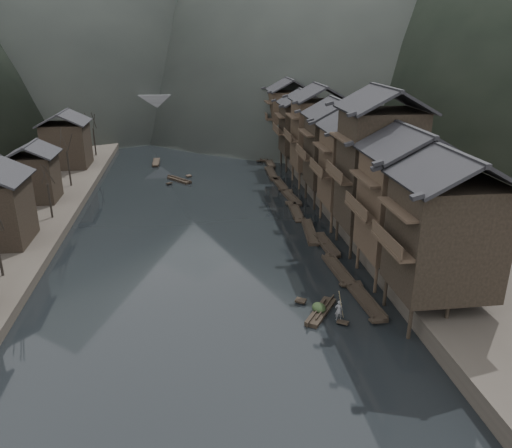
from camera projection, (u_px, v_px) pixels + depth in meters
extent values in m
plane|color=black|center=(207.00, 284.00, 44.28)|extent=(300.00, 300.00, 0.00)
cube|color=#2D2823|center=(403.00, 159.00, 85.28)|extent=(40.00, 200.00, 1.80)
cylinder|color=black|center=(410.00, 323.00, 35.89)|extent=(0.30, 0.30, 2.90)
cylinder|color=black|center=(385.00, 291.00, 40.34)|extent=(0.30, 0.30, 2.90)
cylinder|color=black|center=(446.00, 320.00, 36.22)|extent=(0.30, 0.30, 2.90)
cylinder|color=black|center=(418.00, 289.00, 40.67)|extent=(0.30, 0.30, 2.90)
cube|color=black|center=(445.00, 237.00, 36.54)|extent=(7.00, 6.00, 8.41)
cube|color=#31251B|center=(392.00, 245.00, 36.21)|extent=(1.20, 5.70, 0.25)
cylinder|color=#31251B|center=(376.00, 279.00, 42.38)|extent=(0.30, 0.30, 2.90)
cylinder|color=#31251B|center=(358.00, 256.00, 46.83)|extent=(0.30, 0.30, 2.90)
cylinder|color=#31251B|center=(407.00, 277.00, 42.71)|extent=(0.30, 0.30, 2.90)
cylinder|color=#31251B|center=(386.00, 254.00, 47.16)|extent=(0.30, 0.30, 2.90)
cube|color=#31251B|center=(406.00, 205.00, 42.96)|extent=(7.00, 6.00, 8.83)
cube|color=#31251B|center=(361.00, 211.00, 42.63)|extent=(1.20, 5.70, 0.25)
cylinder|color=black|center=(351.00, 246.00, 48.87)|extent=(0.30, 0.30, 2.90)
cylinder|color=black|center=(337.00, 229.00, 53.32)|extent=(0.30, 0.30, 2.90)
cylinder|color=black|center=(378.00, 245.00, 49.20)|extent=(0.30, 0.30, 2.90)
cylinder|color=black|center=(362.00, 228.00, 53.65)|extent=(0.30, 0.30, 2.90)
cube|color=black|center=(379.00, 170.00, 48.98)|extent=(7.00, 6.00, 11.46)
cube|color=#31251B|center=(339.00, 177.00, 48.70)|extent=(1.20, 5.70, 0.25)
cylinder|color=#31251B|center=(331.00, 222.00, 55.36)|extent=(0.30, 0.30, 2.90)
cylinder|color=#31251B|center=(321.00, 208.00, 59.81)|extent=(0.30, 0.30, 2.90)
cylinder|color=#31251B|center=(355.00, 221.00, 55.69)|extent=(0.30, 0.30, 2.90)
cylinder|color=#31251B|center=(343.00, 207.00, 60.15)|extent=(0.30, 0.30, 2.90)
cube|color=#31251B|center=(355.00, 167.00, 56.01)|extent=(7.00, 6.00, 8.43)
cube|color=#31251B|center=(320.00, 172.00, 55.67)|extent=(1.20, 5.70, 0.25)
cylinder|color=black|center=(314.00, 200.00, 62.78)|extent=(0.30, 0.30, 2.90)
cylinder|color=black|center=(306.00, 189.00, 67.23)|extent=(0.30, 0.30, 2.90)
cylinder|color=black|center=(336.00, 199.00, 63.11)|extent=(0.30, 0.30, 2.90)
cylinder|color=black|center=(326.00, 188.00, 67.56)|extent=(0.30, 0.30, 2.90)
cube|color=black|center=(335.00, 151.00, 63.40)|extent=(7.00, 6.00, 8.59)
cube|color=#31251B|center=(305.00, 155.00, 63.07)|extent=(1.20, 5.70, 0.25)
cylinder|color=#31251B|center=(299.00, 180.00, 71.12)|extent=(0.30, 0.30, 2.90)
cylinder|color=#31251B|center=(293.00, 172.00, 75.58)|extent=(0.30, 0.30, 2.90)
cylinder|color=#31251B|center=(318.00, 180.00, 71.46)|extent=(0.30, 0.30, 2.90)
cylinder|color=#31251B|center=(310.00, 171.00, 75.91)|extent=(0.30, 0.30, 2.90)
cube|color=#31251B|center=(318.00, 134.00, 71.58)|extent=(7.00, 6.00, 9.52)
cube|color=#31251B|center=(291.00, 138.00, 71.26)|extent=(1.20, 5.70, 0.25)
cylinder|color=black|center=(286.00, 164.00, 80.40)|extent=(0.30, 0.30, 2.90)
cylinder|color=black|center=(281.00, 157.00, 84.85)|extent=(0.30, 0.30, 2.90)
cylinder|color=black|center=(303.00, 163.00, 80.73)|extent=(0.30, 0.30, 2.90)
cylinder|color=black|center=(297.00, 156.00, 85.18)|extent=(0.30, 0.30, 2.90)
cube|color=black|center=(303.00, 129.00, 81.17)|extent=(7.00, 6.00, 7.73)
cube|color=#31251B|center=(279.00, 131.00, 80.82)|extent=(1.20, 5.70, 0.25)
cylinder|color=#31251B|center=(274.00, 148.00, 91.52)|extent=(0.30, 0.30, 2.90)
cylinder|color=#31251B|center=(270.00, 143.00, 95.97)|extent=(0.30, 0.30, 2.90)
cylinder|color=#31251B|center=(289.00, 148.00, 91.86)|extent=(0.30, 0.30, 2.90)
cylinder|color=#31251B|center=(284.00, 142.00, 96.31)|extent=(0.30, 0.30, 2.90)
cube|color=#31251B|center=(289.00, 115.00, 92.14)|extent=(7.00, 6.00, 8.59)
cube|color=#31251B|center=(268.00, 118.00, 91.81)|extent=(1.20, 5.70, 0.25)
cube|color=black|center=(35.00, 176.00, 62.60)|extent=(5.00, 5.00, 5.80)
cube|color=black|center=(67.00, 143.00, 79.11)|extent=(6.50, 6.50, 6.80)
cylinder|color=black|center=(8.00, 251.00, 43.03)|extent=(0.24, 0.24, 4.10)
cylinder|color=black|center=(52.00, 199.00, 56.93)|extent=(0.24, 0.24, 4.02)
cylinder|color=black|center=(75.00, 167.00, 69.03)|extent=(0.24, 0.24, 4.92)
cylinder|color=black|center=(98.00, 140.00, 86.86)|extent=(0.24, 0.24, 4.67)
cube|color=black|center=(366.00, 302.00, 41.01)|extent=(1.54, 6.30, 0.30)
cube|color=black|center=(366.00, 300.00, 40.94)|extent=(1.59, 6.18, 0.10)
cube|color=black|center=(357.00, 283.00, 43.75)|extent=(0.99, 0.84, 0.33)
cube|color=black|center=(376.00, 320.00, 38.16)|extent=(0.99, 0.84, 0.33)
cube|color=black|center=(338.00, 270.00, 46.59)|extent=(1.49, 6.42, 0.30)
cube|color=black|center=(338.00, 268.00, 46.53)|extent=(1.53, 6.30, 0.10)
cube|color=black|center=(331.00, 255.00, 49.39)|extent=(0.98, 0.84, 0.33)
cube|color=black|center=(345.00, 284.00, 43.69)|extent=(0.98, 0.84, 0.33)
cube|color=black|center=(326.00, 245.00, 52.05)|extent=(1.43, 6.02, 0.30)
cube|color=black|center=(326.00, 244.00, 51.99)|extent=(1.47, 5.90, 0.10)
cube|color=black|center=(321.00, 234.00, 54.67)|extent=(0.97, 0.79, 0.32)
cube|color=black|center=(332.00, 255.00, 49.33)|extent=(0.97, 0.79, 0.32)
cube|color=black|center=(309.00, 232.00, 55.67)|extent=(1.90, 7.65, 0.30)
cube|color=black|center=(309.00, 230.00, 55.61)|extent=(1.94, 7.51, 0.10)
cube|color=black|center=(299.00, 219.00, 58.93)|extent=(1.03, 1.02, 0.37)
cube|color=black|center=(321.00, 243.00, 52.32)|extent=(1.03, 1.02, 0.37)
cube|color=black|center=(295.00, 211.00, 62.21)|extent=(1.45, 6.38, 0.30)
cube|color=black|center=(295.00, 210.00, 62.15)|extent=(1.50, 6.25, 0.10)
cube|color=black|center=(289.00, 202.00, 64.95)|extent=(0.98, 0.83, 0.33)
cube|color=black|center=(302.00, 218.00, 59.37)|extent=(0.98, 0.83, 0.33)
cube|color=black|center=(291.00, 198.00, 67.10)|extent=(1.70, 6.33, 0.30)
cube|color=black|center=(291.00, 197.00, 67.04)|extent=(1.75, 6.21, 0.10)
cube|color=black|center=(289.00, 191.00, 69.86)|extent=(1.01, 0.86, 0.33)
cube|color=black|center=(293.00, 204.00, 64.25)|extent=(1.01, 0.86, 0.33)
cube|color=black|center=(279.00, 184.00, 73.53)|extent=(1.41, 6.45, 0.30)
cube|color=black|center=(279.00, 183.00, 73.46)|extent=(1.46, 6.33, 0.10)
cube|color=black|center=(277.00, 177.00, 76.34)|extent=(0.97, 0.83, 0.34)
cube|color=black|center=(282.00, 189.00, 70.61)|extent=(0.97, 0.83, 0.34)
cube|color=black|center=(272.00, 174.00, 78.72)|extent=(1.33, 7.45, 0.30)
cube|color=black|center=(272.00, 173.00, 78.65)|extent=(1.38, 7.31, 0.10)
cube|color=black|center=(267.00, 168.00, 81.96)|extent=(0.96, 0.94, 0.36)
cube|color=black|center=(276.00, 179.00, 75.38)|extent=(0.96, 0.94, 0.36)
cube|color=black|center=(269.00, 163.00, 85.75)|extent=(1.18, 6.53, 0.30)
cube|color=black|center=(269.00, 162.00, 85.69)|extent=(1.23, 6.40, 0.10)
cube|color=black|center=(266.00, 158.00, 88.60)|extent=(0.94, 0.81, 0.34)
cube|color=black|center=(272.00, 166.00, 82.81)|extent=(0.94, 0.81, 0.34)
cube|color=black|center=(259.00, 157.00, 90.16)|extent=(2.03, 7.59, 0.30)
cube|color=black|center=(259.00, 156.00, 90.10)|extent=(2.06, 7.45, 0.10)
cube|color=black|center=(259.00, 151.00, 93.48)|extent=(1.04, 1.03, 0.36)
cube|color=black|center=(260.00, 160.00, 86.74)|extent=(1.04, 1.03, 0.36)
cube|color=black|center=(262.00, 149.00, 96.45)|extent=(1.64, 7.07, 0.30)
cube|color=black|center=(262.00, 148.00, 96.39)|extent=(1.68, 6.93, 0.10)
cube|color=black|center=(258.00, 144.00, 99.48)|extent=(1.00, 0.93, 0.35)
cube|color=black|center=(266.00, 152.00, 93.33)|extent=(1.00, 0.93, 0.35)
cube|color=black|center=(179.00, 180.00, 75.62)|extent=(3.78, 4.50, 0.30)
cube|color=black|center=(179.00, 179.00, 75.55)|extent=(3.76, 4.45, 0.10)
cube|color=black|center=(189.00, 175.00, 77.47)|extent=(1.05, 1.00, 0.30)
cube|color=black|center=(169.00, 183.00, 73.66)|extent=(1.05, 1.00, 0.30)
cube|color=black|center=(156.00, 163.00, 85.82)|extent=(1.01, 5.05, 0.30)
cube|color=black|center=(156.00, 162.00, 85.76)|extent=(1.06, 4.95, 0.10)
cube|color=black|center=(157.00, 159.00, 88.02)|extent=(0.85, 0.63, 0.30)
cube|color=black|center=(155.00, 165.00, 83.52)|extent=(0.85, 0.63, 0.30)
cube|color=black|center=(215.00, 146.00, 98.90)|extent=(2.57, 5.35, 0.30)
cube|color=black|center=(215.00, 145.00, 98.84)|extent=(2.59, 5.26, 0.10)
cube|color=black|center=(218.00, 143.00, 101.19)|extent=(1.01, 0.89, 0.31)
cube|color=black|center=(212.00, 148.00, 96.52)|extent=(1.01, 0.89, 0.31)
cube|color=#4C4C4F|center=(193.00, 101.00, 108.49)|extent=(40.00, 6.00, 1.60)
cube|color=#4C4C4F|center=(193.00, 97.00, 105.52)|extent=(40.00, 0.50, 1.00)
cube|color=#4C4C4F|center=(193.00, 94.00, 110.53)|extent=(40.00, 0.50, 1.00)
cube|color=#4C4C4F|center=(129.00, 121.00, 108.21)|extent=(3.20, 6.00, 6.40)
cube|color=#4C4C4F|center=(174.00, 120.00, 109.36)|extent=(3.20, 6.00, 6.40)
cube|color=#4C4C4F|center=(215.00, 120.00, 110.45)|extent=(3.20, 6.00, 6.40)
cube|color=#4C4C4F|center=(257.00, 119.00, 111.60)|extent=(3.20, 6.00, 6.40)
cube|color=black|center=(321.00, 312.00, 39.54)|extent=(3.42, 4.38, 0.30)
cube|color=black|center=(321.00, 310.00, 39.48)|extent=(3.41, 4.33, 0.10)
cube|color=black|center=(301.00, 300.00, 41.04)|extent=(1.03, 0.96, 0.29)
cube|color=black|center=(343.00, 321.00, 37.94)|extent=(1.03, 0.96, 0.29)
ellipsoid|color=black|center=(319.00, 304.00, 39.48)|extent=(1.10, 1.44, 0.66)
imported|color=#565658|center=(339.00, 308.00, 37.92)|extent=(0.65, 0.46, 1.69)
cylinder|color=#8C7A51|center=(344.00, 275.00, 36.96)|extent=(1.26, 1.91, 3.85)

